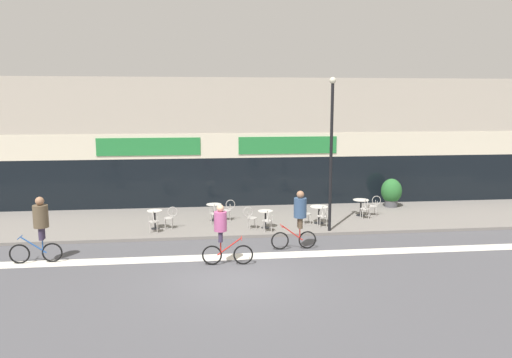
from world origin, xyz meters
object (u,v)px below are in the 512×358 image
object	(u,v)px
cyclist_2	(40,223)
lamp_post	(331,145)
bistro_table_0	(155,216)
planter_pot	(391,192)
bistro_table_3	(319,211)
cafe_chair_2_near	(268,219)
cafe_chair_0_near	(153,220)
cafe_chair_4_side	(374,204)
cafe_chair_1_side	(228,209)
bistro_table_2	(265,216)
cyclist_1	(299,214)
bistro_table_1	(214,209)
cafe_chair_3_side	(305,212)
cafe_chair_1_near	(214,212)
cafe_chair_3_near	(323,215)
cyclist_0	(222,230)
cafe_chair_2_side	(250,216)
bistro_table_4	(361,204)
cafe_chair_4_near	(365,207)
cafe_chair_0_side	(170,216)

from	to	relation	value
cyclist_2	lamp_post	bearing A→B (deg)	-168.50
bistro_table_0	planter_pot	size ratio (longest dim) A/B	0.55
bistro_table_3	cafe_chair_2_near	distance (m)	2.62
cafe_chair_0_near	cafe_chair_4_side	world-z (taller)	same
cafe_chair_1_side	bistro_table_2	bearing A→B (deg)	131.26
cyclist_1	cyclist_2	distance (m)	8.73
bistro_table_1	bistro_table_2	world-z (taller)	bistro_table_1
bistro_table_3	cafe_chair_3_side	distance (m)	0.63
cafe_chair_1_near	cafe_chair_3_near	world-z (taller)	same
cyclist_0	bistro_table_3	bearing A→B (deg)	50.69
cafe_chair_0_near	cafe_chair_1_side	distance (m)	3.54
bistro_table_1	cafe_chair_2_side	size ratio (longest dim) A/B	0.81
cyclist_2	cyclist_1	bearing A→B (deg)	-178.36
planter_pot	lamp_post	bearing A→B (deg)	-135.73
bistro_table_1	bistro_table_4	size ratio (longest dim) A/B	0.98
cafe_chair_1_near	cafe_chair_1_side	distance (m)	0.89
bistro_table_1	cafe_chair_4_near	size ratio (longest dim) A/B	0.81
bistro_table_4	cafe_chair_1_near	bearing A→B (deg)	-173.35
bistro_table_0	planter_pot	distance (m)	11.60
bistro_table_0	cyclist_2	size ratio (longest dim) A/B	0.35
cafe_chair_3_near	cyclist_2	world-z (taller)	cyclist_2
cafe_chair_1_near	bistro_table_0	bearing A→B (deg)	107.98
cafe_chair_2_near	lamp_post	xyz separation A→B (m)	(2.49, -0.10, 2.93)
cafe_chair_0_near	cyclist_2	bearing A→B (deg)	133.76
bistro_table_4	planter_pot	bearing A→B (deg)	38.78
bistro_table_1	bistro_table_2	size ratio (longest dim) A/B	1.01
bistro_table_4	cafe_chair_2_near	distance (m)	5.15
bistro_table_2	cafe_chair_4_side	bearing A→B (deg)	17.82
bistro_table_0	bistro_table_1	size ratio (longest dim) A/B	1.05
bistro_table_1	cafe_chair_2_near	world-z (taller)	cafe_chair_2_near
bistro_table_0	cafe_chair_3_near	bearing A→B (deg)	-4.20
bistro_table_3	cafe_chair_1_side	xyz separation A→B (m)	(-3.79, 1.03, -0.01)
bistro_table_4	cafe_chair_1_side	bearing A→B (deg)	-178.58
bistro_table_4	cyclist_1	bearing A→B (deg)	-130.92
cafe_chair_2_side	cafe_chair_4_near	bearing A→B (deg)	6.05
bistro_table_1	cafe_chair_4_side	xyz separation A→B (m)	(7.27, 0.14, 0.00)
cafe_chair_2_side	cafe_chair_1_side	bearing A→B (deg)	111.78
cafe_chair_4_side	cafe_chair_0_side	bearing A→B (deg)	14.21
bistro_table_4	cafe_chair_0_near	world-z (taller)	cafe_chair_0_near
cafe_chair_3_near	bistro_table_2	bearing A→B (deg)	80.72
cafe_chair_2_near	planter_pot	bearing A→B (deg)	-61.02
cafe_chair_3_near	cyclist_1	xyz separation A→B (m)	(-1.54, -2.54, 0.63)
cafe_chair_0_side	bistro_table_0	bearing A→B (deg)	1.82
cafe_chair_0_near	cafe_chair_1_near	bearing A→B (deg)	-62.07
bistro_table_4	cafe_chair_1_side	size ratio (longest dim) A/B	0.82
cafe_chair_3_side	lamp_post	world-z (taller)	lamp_post
cafe_chair_4_near	lamp_post	distance (m)	4.03
cafe_chair_1_near	cyclist_0	size ratio (longest dim) A/B	0.45
bistro_table_0	planter_pot	bearing A→B (deg)	14.98
cafe_chair_1_side	bistro_table_4	bearing A→B (deg)	179.91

